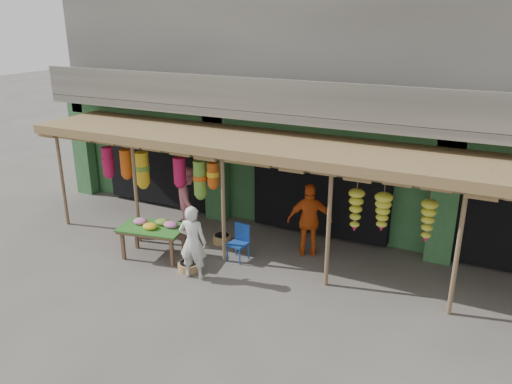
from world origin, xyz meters
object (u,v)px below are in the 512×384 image
at_px(flower_table, 154,228).
at_px(blue_chair, 240,240).
at_px(person_front, 193,242).
at_px(person_shopper, 187,198).
at_px(person_vendor, 310,220).

relative_size(flower_table, blue_chair, 1.91).
bearing_deg(person_front, flower_table, -29.18).
bearing_deg(person_front, person_shopper, -65.72).
relative_size(blue_chair, person_shopper, 0.50).
xyz_separation_m(person_vendor, person_shopper, (-3.50, 0.07, -0.04)).
distance_m(flower_table, person_shopper, 1.80).
xyz_separation_m(flower_table, person_shopper, (-0.24, 1.78, 0.12)).
bearing_deg(person_front, person_vendor, -143.30).
bearing_deg(person_front, blue_chair, -123.49).
relative_size(person_vendor, person_shopper, 1.05).
bearing_deg(person_vendor, blue_chair, 8.70).
height_order(flower_table, blue_chair, flower_table).
bearing_deg(person_shopper, flower_table, 141.03).
relative_size(blue_chair, person_front, 0.51).
xyz_separation_m(blue_chair, person_vendor, (1.40, 0.90, 0.42)).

